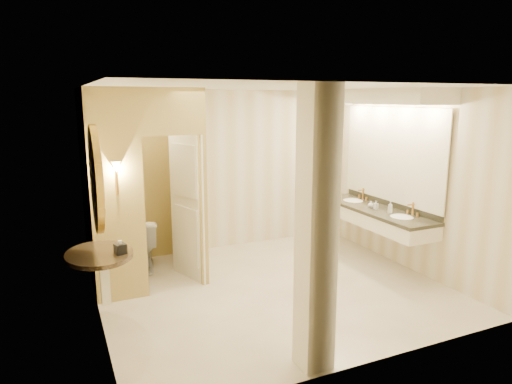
% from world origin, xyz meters
% --- Properties ---
extents(floor, '(4.50, 4.50, 0.00)m').
position_xyz_m(floor, '(0.00, 0.00, 0.00)').
color(floor, '#EEE7CE').
rests_on(floor, ground).
extents(ceiling, '(4.50, 4.50, 0.00)m').
position_xyz_m(ceiling, '(0.00, 0.00, 2.70)').
color(ceiling, silver).
rests_on(ceiling, wall_back).
extents(wall_back, '(4.50, 0.02, 2.70)m').
position_xyz_m(wall_back, '(0.00, 2.00, 1.35)').
color(wall_back, silver).
rests_on(wall_back, floor).
extents(wall_front, '(4.50, 0.02, 2.70)m').
position_xyz_m(wall_front, '(0.00, -2.00, 1.35)').
color(wall_front, silver).
rests_on(wall_front, floor).
extents(wall_left, '(0.02, 4.00, 2.70)m').
position_xyz_m(wall_left, '(-2.25, 0.00, 1.35)').
color(wall_left, silver).
rests_on(wall_left, floor).
extents(wall_right, '(0.02, 4.00, 2.70)m').
position_xyz_m(wall_right, '(2.25, 0.00, 1.35)').
color(wall_right, silver).
rests_on(wall_right, floor).
extents(toilet_closet, '(1.50, 1.55, 2.70)m').
position_xyz_m(toilet_closet, '(-1.12, 0.97, 1.39)').
color(toilet_closet, tan).
rests_on(toilet_closet, floor).
extents(wall_sconce, '(0.14, 0.14, 0.42)m').
position_xyz_m(wall_sconce, '(-1.93, 0.43, 1.73)').
color(wall_sconce, '#B5823A').
rests_on(wall_sconce, toilet_closet).
extents(vanity, '(0.75, 2.38, 2.09)m').
position_xyz_m(vanity, '(1.98, 0.32, 1.63)').
color(vanity, white).
rests_on(vanity, floor).
extents(console_shelf, '(0.92, 0.92, 1.91)m').
position_xyz_m(console_shelf, '(-2.21, -0.11, 1.34)').
color(console_shelf, black).
rests_on(console_shelf, floor).
extents(pillar, '(0.30, 0.30, 2.70)m').
position_xyz_m(pillar, '(-0.45, -1.80, 1.35)').
color(pillar, white).
rests_on(pillar, floor).
extents(tissue_box, '(0.14, 0.14, 0.11)m').
position_xyz_m(tissue_box, '(-2.02, -0.26, 0.93)').
color(tissue_box, black).
rests_on(tissue_box, console_shelf).
extents(toilet, '(0.60, 0.86, 0.80)m').
position_xyz_m(toilet, '(-1.47, 1.49, 0.40)').
color(toilet, white).
rests_on(toilet, floor).
extents(soap_bottle_a, '(0.06, 0.07, 0.13)m').
position_xyz_m(soap_bottle_a, '(1.91, 0.28, 0.94)').
color(soap_bottle_a, beige).
rests_on(soap_bottle_a, vanity).
extents(soap_bottle_b, '(0.10, 0.10, 0.11)m').
position_xyz_m(soap_bottle_b, '(1.89, 0.37, 0.93)').
color(soap_bottle_b, silver).
rests_on(soap_bottle_b, vanity).
extents(soap_bottle_c, '(0.09, 0.09, 0.19)m').
position_xyz_m(soap_bottle_c, '(1.92, -0.04, 0.97)').
color(soap_bottle_c, '#C6B28C').
rests_on(soap_bottle_c, vanity).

